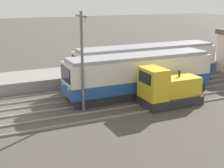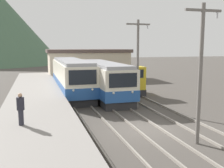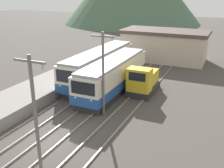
{
  "view_description": "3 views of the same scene",
  "coord_description": "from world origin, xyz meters",
  "px_view_note": "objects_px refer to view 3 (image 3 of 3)",
  "views": [
    {
      "loc": [
        21.97,
        -1.62,
        8.06
      ],
      "look_at": [
        0.33,
        8.26,
        1.3
      ],
      "focal_mm": 50.0,
      "sensor_mm": 36.0,
      "label": 1
    },
    {
      "loc": [
        -6.24,
        -14.25,
        5.01
      ],
      "look_at": [
        0.18,
        7.47,
        1.76
      ],
      "focal_mm": 42.0,
      "sensor_mm": 36.0,
      "label": 2
    },
    {
      "loc": [
        10.84,
        -12.96,
        10.14
      ],
      "look_at": [
        1.22,
        8.16,
        1.8
      ],
      "focal_mm": 42.0,
      "sensor_mm": 36.0,
      "label": 3
    }
  ],
  "objects_px": {
    "commuter_train_left": "(100,67)",
    "catenary_mast_near": "(35,113)",
    "shunting_locomotive": "(143,82)",
    "commuter_train_center": "(114,77)",
    "catenary_mast_mid": "(103,72)"
  },
  "relations": [
    {
      "from": "shunting_locomotive",
      "to": "catenary_mast_near",
      "type": "relative_size",
      "value": 0.65
    },
    {
      "from": "commuter_train_left",
      "to": "catenary_mast_near",
      "type": "xyz_separation_m",
      "value": [
        4.31,
        -16.17,
        2.17
      ]
    },
    {
      "from": "catenary_mast_near",
      "to": "catenary_mast_mid",
      "type": "relative_size",
      "value": 1.0
    },
    {
      "from": "catenary_mast_near",
      "to": "commuter_train_center",
      "type": "bearing_deg",
      "value": 96.25
    },
    {
      "from": "catenary_mast_near",
      "to": "catenary_mast_mid",
      "type": "height_order",
      "value": "same"
    },
    {
      "from": "commuter_train_center",
      "to": "catenary_mast_mid",
      "type": "relative_size",
      "value": 1.78
    },
    {
      "from": "shunting_locomotive",
      "to": "catenary_mast_mid",
      "type": "xyz_separation_m",
      "value": [
        -1.49,
        -6.23,
        2.66
      ]
    },
    {
      "from": "commuter_train_center",
      "to": "catenary_mast_near",
      "type": "bearing_deg",
      "value": -83.75
    },
    {
      "from": "catenary_mast_near",
      "to": "catenary_mast_mid",
      "type": "xyz_separation_m",
      "value": [
        0.0,
        8.34,
        0.0
      ]
    },
    {
      "from": "commuter_train_left",
      "to": "catenary_mast_mid",
      "type": "height_order",
      "value": "catenary_mast_mid"
    },
    {
      "from": "commuter_train_center",
      "to": "catenary_mast_mid",
      "type": "xyz_separation_m",
      "value": [
        1.51,
        -5.42,
        2.25
      ]
    },
    {
      "from": "commuter_train_left",
      "to": "commuter_train_center",
      "type": "distance_m",
      "value": 3.69
    },
    {
      "from": "commuter_train_center",
      "to": "catenary_mast_near",
      "type": "distance_m",
      "value": 14.03
    },
    {
      "from": "commuter_train_left",
      "to": "shunting_locomotive",
      "type": "bearing_deg",
      "value": -15.33
    },
    {
      "from": "shunting_locomotive",
      "to": "commuter_train_center",
      "type": "bearing_deg",
      "value": -164.92
    }
  ]
}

